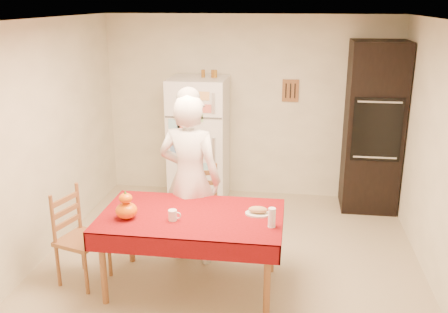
% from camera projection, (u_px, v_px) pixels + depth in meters
% --- Properties ---
extents(floor, '(4.50, 4.50, 0.00)m').
position_uv_depth(floor, '(228.00, 271.00, 5.15)').
color(floor, tan).
rests_on(floor, ground).
extents(room_shell, '(4.02, 4.52, 2.51)m').
position_uv_depth(room_shell, '(228.00, 118.00, 4.67)').
color(room_shell, '#EDE5C7').
rests_on(room_shell, ground).
extents(refrigerator, '(0.75, 0.74, 1.70)m').
position_uv_depth(refrigerator, '(199.00, 141.00, 6.76)').
color(refrigerator, white).
rests_on(refrigerator, floor).
extents(oven_cabinet, '(0.70, 0.62, 2.20)m').
position_uv_depth(oven_cabinet, '(373.00, 128.00, 6.42)').
color(oven_cabinet, black).
rests_on(oven_cabinet, floor).
extents(dining_table, '(1.70, 1.00, 0.76)m').
position_uv_depth(dining_table, '(192.00, 221.00, 4.67)').
color(dining_table, brown).
rests_on(dining_table, floor).
extents(chair_far, '(0.50, 0.48, 0.95)m').
position_uv_depth(chair_far, '(200.00, 204.00, 5.53)').
color(chair_far, brown).
rests_on(chair_far, floor).
extents(chair_left, '(0.50, 0.52, 0.95)m').
position_uv_depth(chair_left, '(77.00, 233.00, 4.85)').
color(chair_left, brown).
rests_on(chair_left, floor).
extents(seated_woman, '(0.72, 0.53, 1.81)m').
position_uv_depth(seated_woman, '(190.00, 180.00, 5.13)').
color(seated_woman, silver).
rests_on(seated_woman, floor).
extents(coffee_mug, '(0.08, 0.08, 0.10)m').
position_uv_depth(coffee_mug, '(173.00, 215.00, 4.52)').
color(coffee_mug, white).
rests_on(coffee_mug, dining_table).
extents(pumpkin_lower, '(0.20, 0.20, 0.15)m').
position_uv_depth(pumpkin_lower, '(126.00, 211.00, 4.55)').
color(pumpkin_lower, red).
rests_on(pumpkin_lower, dining_table).
extents(pumpkin_upper, '(0.12, 0.12, 0.09)m').
position_uv_depth(pumpkin_upper, '(126.00, 198.00, 4.52)').
color(pumpkin_upper, '#C64804').
rests_on(pumpkin_upper, pumpkin_lower).
extents(wine_glass, '(0.07, 0.07, 0.18)m').
position_uv_depth(wine_glass, '(272.00, 217.00, 4.38)').
color(wine_glass, white).
rests_on(wine_glass, dining_table).
extents(bread_plate, '(0.24, 0.24, 0.02)m').
position_uv_depth(bread_plate, '(258.00, 214.00, 4.65)').
color(bread_plate, silver).
rests_on(bread_plate, dining_table).
extents(bread_loaf, '(0.18, 0.10, 0.06)m').
position_uv_depth(bread_loaf, '(258.00, 210.00, 4.64)').
color(bread_loaf, tan).
rests_on(bread_loaf, bread_plate).
extents(spice_jar_left, '(0.05, 0.05, 0.10)m').
position_uv_depth(spice_jar_left, '(203.00, 74.00, 6.53)').
color(spice_jar_left, brown).
rests_on(spice_jar_left, refrigerator).
extents(spice_jar_mid, '(0.05, 0.05, 0.10)m').
position_uv_depth(spice_jar_mid, '(213.00, 74.00, 6.51)').
color(spice_jar_mid, brown).
rests_on(spice_jar_mid, refrigerator).
extents(spice_jar_right, '(0.05, 0.05, 0.10)m').
position_uv_depth(spice_jar_right, '(215.00, 74.00, 6.51)').
color(spice_jar_right, '#96611B').
rests_on(spice_jar_right, refrigerator).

